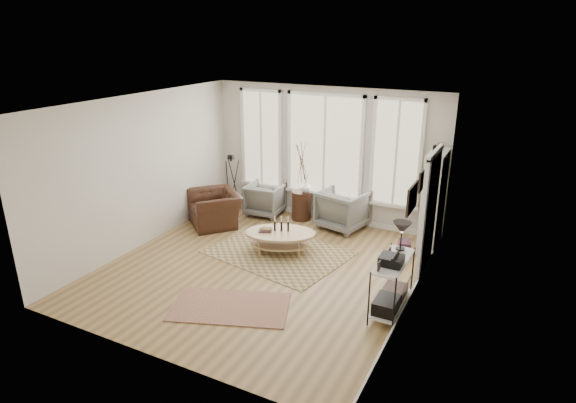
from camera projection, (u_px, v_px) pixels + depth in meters
The scene contains 17 objects.
room at pixel (263, 192), 8.05m from camera, with size 5.50×5.54×2.90m.
bay_window at pixel (325, 148), 10.25m from camera, with size 4.14×0.12×2.24m.
door at pixel (430, 212), 8.00m from camera, with size 0.09×1.06×2.22m.
bookcase at pixel (433, 201), 9.02m from camera, with size 0.31×0.85×2.06m.
low_shelf at pixel (392, 280), 7.08m from camera, with size 0.38×1.08×1.30m.
wall_art at pixel (414, 194), 6.55m from camera, with size 0.04×0.88×0.44m.
rug_main at pixel (278, 252), 9.11m from camera, with size 2.44×1.83×0.01m, color brown.
rug_runner at pixel (230, 306), 7.32m from camera, with size 1.77×0.98×0.01m, color brown.
coffee_table at pixel (280, 236), 9.02m from camera, with size 1.54×1.26×0.61m.
armchair_left at pixel (265, 199), 10.89m from camera, with size 0.78×0.80×0.73m, color slate.
armchair_right at pixel (343, 209), 10.12m from camera, with size 0.90×0.93×0.84m, color slate.
side_table at pixel (302, 182), 10.45m from camera, with size 0.43×0.43×1.81m.
vase at pixel (306, 187), 10.44m from camera, with size 0.23×0.23×0.24m, color silver.
accent_chair at pixel (215, 208), 10.33m from camera, with size 1.11×0.97×0.72m, color #371C11.
tripod_camera at pixel (232, 185), 11.13m from camera, with size 0.46×0.46×1.30m.
book_stack_near at pixel (404, 246), 9.18m from camera, with size 0.23×0.29×0.19m, color maroon.
book_stack_far at pixel (403, 250), 9.08m from camera, with size 0.17×0.21×0.14m, color maroon.
Camera 1 is at (3.85, -6.58, 3.99)m, focal length 30.00 mm.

